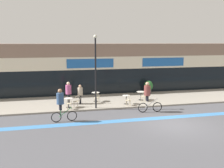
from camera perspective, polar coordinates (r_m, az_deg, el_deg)
ground_plane at (r=17.00m, az=13.40°, el=-8.63°), size 120.00×120.00×0.00m
sidewalk_slab at (r=23.44m, az=5.40°, el=-3.34°), size 40.00×5.50×0.12m
storefront_facade at (r=27.51m, az=2.31°, el=3.62°), size 40.00×4.06×4.94m
bike_lane_stripe at (r=18.34m, az=11.18°, el=-7.22°), size 36.00×0.70×0.01m
bistro_table_0 at (r=20.41m, az=-9.45°, el=-3.65°), size 0.67×0.67×0.73m
bistro_table_1 at (r=22.21m, az=-3.58°, el=-2.41°), size 0.66×0.66×0.78m
bistro_table_2 at (r=21.26m, az=3.13°, el=-3.06°), size 0.62×0.62×0.72m
bistro_table_3 at (r=22.79m, az=6.33°, el=-2.18°), size 0.75×0.75×0.75m
cafe_chair_0_near at (r=19.80m, az=-9.34°, el=-4.05°), size 0.44×0.59×0.90m
cafe_chair_0_side at (r=20.45m, az=-7.70°, el=-3.58°), size 0.59×0.44×0.90m
cafe_chair_1_near at (r=21.62m, az=-3.27°, el=-2.82°), size 0.45×0.60×0.90m
cafe_chair_2_near at (r=20.68m, az=3.62°, el=-3.38°), size 0.42×0.59×0.90m
cafe_chair_3_near at (r=22.22m, az=6.85°, el=-2.54°), size 0.43×0.59×0.90m
planter_pot at (r=25.76m, az=7.97°, el=-0.54°), size 0.84×0.84×1.28m
lamp_post at (r=19.58m, az=-3.60°, el=3.77°), size 0.26×0.26×5.52m
cyclist_0 at (r=17.12m, az=-11.05°, el=-3.91°), size 1.67×0.55×2.17m
cyclist_1 at (r=19.27m, az=7.83°, el=-2.31°), size 1.83×0.53×2.25m
pedestrian_near_end at (r=21.45m, az=-9.46°, el=-1.49°), size 0.52×0.52×1.82m
pedestrian_far_end at (r=21.38m, az=-6.95°, el=-1.86°), size 0.42×0.42×1.58m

